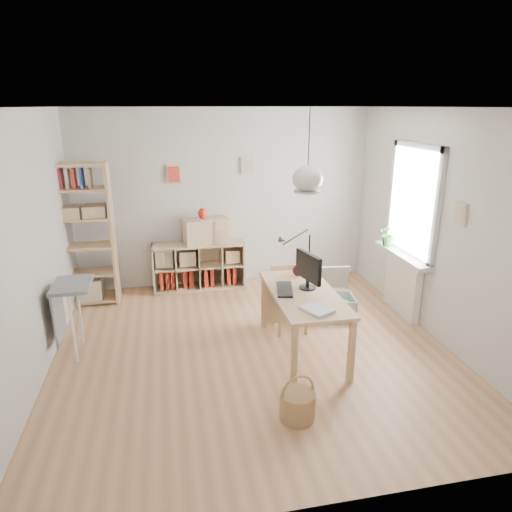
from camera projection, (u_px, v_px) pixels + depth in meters
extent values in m
plane|color=tan|center=(253.00, 349.00, 5.34)|extent=(4.50, 4.50, 0.00)
plane|color=silver|center=(225.00, 199.00, 7.01)|extent=(4.50, 0.00, 4.50)
plane|color=silver|center=(322.00, 338.00, 2.82)|extent=(4.50, 0.00, 4.50)
plane|color=silver|center=(29.00, 251.00, 4.49)|extent=(0.00, 4.50, 4.50)
plane|color=silver|center=(441.00, 228.00, 5.34)|extent=(0.00, 4.50, 4.50)
plane|color=silver|center=(252.00, 107.00, 4.49)|extent=(4.50, 4.50, 0.00)
cylinder|color=black|center=(309.00, 143.00, 4.56)|extent=(0.01, 0.01, 0.68)
ellipsoid|color=white|center=(308.00, 179.00, 4.67)|extent=(0.32, 0.32, 0.27)
cube|color=white|center=(415.00, 201.00, 5.83)|extent=(0.03, 1.00, 1.30)
cube|color=white|center=(437.00, 211.00, 5.32)|extent=(0.06, 0.08, 1.46)
cube|color=white|center=(393.00, 194.00, 6.33)|extent=(0.06, 0.08, 1.46)
cube|color=white|center=(419.00, 146.00, 5.61)|extent=(0.06, 1.16, 0.08)
cube|color=white|center=(407.00, 253.00, 6.04)|extent=(0.06, 1.16, 0.08)
cube|color=white|center=(402.00, 285.00, 6.18)|extent=(0.10, 0.80, 0.80)
cube|color=white|center=(402.00, 255.00, 6.04)|extent=(0.22, 1.20, 0.06)
cube|color=tan|center=(304.00, 293.00, 5.07)|extent=(0.70, 1.50, 0.04)
cube|color=tan|center=(294.00, 358.00, 4.48)|extent=(0.06, 0.06, 0.71)
cube|color=tan|center=(264.00, 301.00, 5.78)|extent=(0.06, 0.06, 0.71)
cube|color=tan|center=(351.00, 352.00, 4.59)|extent=(0.06, 0.06, 0.71)
cube|color=tan|center=(309.00, 297.00, 5.90)|extent=(0.06, 0.06, 0.71)
cube|color=#D5B38C|center=(200.00, 287.00, 7.15)|extent=(1.40, 0.38, 0.03)
cube|color=#D5B38C|center=(198.00, 245.00, 6.93)|extent=(1.40, 0.38, 0.03)
cube|color=#D5B38C|center=(154.00, 269.00, 6.91)|extent=(0.03, 0.38, 0.72)
cube|color=#D5B38C|center=(243.00, 263.00, 7.17)|extent=(0.03, 0.38, 0.72)
cube|color=#D5B38C|center=(198.00, 262.00, 7.21)|extent=(1.40, 0.02, 0.72)
cube|color=maroon|center=(161.00, 278.00, 7.00)|extent=(0.06, 0.26, 0.30)
cube|color=maroon|center=(167.00, 278.00, 7.02)|extent=(0.05, 0.26, 0.30)
cube|color=maroon|center=(173.00, 278.00, 7.03)|extent=(0.05, 0.26, 0.30)
cube|color=maroon|center=(185.00, 277.00, 7.07)|extent=(0.05, 0.26, 0.30)
cube|color=maroon|center=(191.00, 276.00, 7.09)|extent=(0.05, 0.26, 0.30)
cube|color=maroon|center=(206.00, 275.00, 7.13)|extent=(0.06, 0.26, 0.30)
cube|color=maroon|center=(211.00, 275.00, 7.15)|extent=(0.06, 0.26, 0.30)
cube|color=maroon|center=(228.00, 274.00, 7.19)|extent=(0.06, 0.26, 0.30)
cube|color=maroon|center=(233.00, 273.00, 7.21)|extent=(0.05, 0.26, 0.30)
cube|color=tan|center=(55.00, 237.00, 6.25)|extent=(0.04, 0.38, 2.00)
cube|color=tan|center=(113.00, 234.00, 6.39)|extent=(0.04, 0.38, 2.00)
cube|color=tan|center=(92.00, 299.00, 6.62)|extent=(0.76, 0.38, 0.03)
cube|color=tan|center=(89.00, 273.00, 6.49)|extent=(0.76, 0.38, 0.03)
cube|color=tan|center=(85.00, 246.00, 6.36)|extent=(0.76, 0.38, 0.03)
cube|color=tan|center=(82.00, 218.00, 6.24)|extent=(0.76, 0.38, 0.03)
cube|color=tan|center=(78.00, 189.00, 6.11)|extent=(0.76, 0.38, 0.03)
cube|color=tan|center=(75.00, 164.00, 6.01)|extent=(0.76, 0.38, 0.03)
cube|color=navy|center=(55.00, 179.00, 6.02)|extent=(0.04, 0.18, 0.26)
cube|color=maroon|center=(61.00, 179.00, 6.03)|extent=(0.04, 0.18, 0.26)
cube|color=#BFB192|center=(68.00, 178.00, 6.05)|extent=(0.04, 0.18, 0.26)
cube|color=maroon|center=(74.00, 178.00, 6.06)|extent=(0.04, 0.18, 0.26)
cube|color=navy|center=(82.00, 178.00, 6.08)|extent=(0.04, 0.18, 0.26)
cube|color=#BFB192|center=(90.00, 178.00, 6.10)|extent=(0.04, 0.18, 0.26)
cube|color=gray|center=(72.00, 285.00, 5.03)|extent=(0.40, 0.55, 0.04)
cylinder|color=white|center=(73.00, 328.00, 4.96)|extent=(0.03, 0.03, 0.82)
cylinder|color=white|center=(79.00, 311.00, 5.37)|extent=(0.03, 0.03, 0.82)
cube|color=gray|center=(58.00, 314.00, 5.10)|extent=(0.02, 0.50, 0.62)
cube|color=gray|center=(289.00, 299.00, 5.68)|extent=(0.40, 0.40, 0.06)
cube|color=tan|center=(279.00, 322.00, 5.56)|extent=(0.03, 0.03, 0.40)
cube|color=tan|center=(273.00, 311.00, 5.88)|extent=(0.03, 0.03, 0.40)
cube|color=tan|center=(306.00, 320.00, 5.63)|extent=(0.03, 0.03, 0.40)
cube|color=tan|center=(298.00, 309.00, 5.94)|extent=(0.03, 0.03, 0.40)
cube|color=tan|center=(286.00, 278.00, 5.78)|extent=(0.40, 0.03, 0.36)
cylinder|color=#A17448|center=(297.00, 406.00, 4.12)|extent=(0.32, 0.32, 0.27)
torus|color=#A17448|center=(298.00, 391.00, 4.08)|extent=(0.32, 0.09, 0.33)
cube|color=silver|center=(331.00, 317.00, 6.13)|extent=(0.66, 0.50, 0.02)
cube|color=silver|center=(310.00, 308.00, 6.07)|extent=(0.09, 0.41, 0.31)
cube|color=silver|center=(352.00, 307.00, 6.09)|extent=(0.09, 0.41, 0.31)
cube|color=silver|center=(334.00, 314.00, 5.90)|extent=(0.59, 0.12, 0.31)
cube|color=silver|center=(328.00, 301.00, 6.27)|extent=(0.59, 0.12, 0.31)
cube|color=silver|center=(327.00, 277.00, 6.35)|extent=(0.62, 0.29, 0.38)
sphere|color=yellow|center=(321.00, 304.00, 6.00)|extent=(0.13, 0.13, 0.13)
sphere|color=blue|center=(338.00, 301.00, 6.11)|extent=(0.13, 0.13, 0.13)
sphere|color=#C66818|center=(330.00, 303.00, 6.04)|extent=(0.13, 0.13, 0.13)
sphere|color=green|center=(345.00, 305.00, 5.99)|extent=(0.13, 0.13, 0.13)
cylinder|color=black|center=(308.00, 288.00, 5.15)|extent=(0.19, 0.19, 0.02)
cylinder|color=black|center=(308.00, 283.00, 5.14)|extent=(0.04, 0.04, 0.09)
cube|color=black|center=(308.00, 267.00, 5.07)|extent=(0.16, 0.47, 0.31)
cube|color=black|center=(284.00, 289.00, 5.10)|extent=(0.26, 0.47, 0.02)
cylinder|color=black|center=(309.00, 268.00, 5.73)|extent=(0.07, 0.07, 0.04)
cylinder|color=black|center=(309.00, 252.00, 5.66)|extent=(0.02, 0.02, 0.43)
cone|color=black|center=(283.00, 240.00, 5.44)|extent=(0.11, 0.08, 0.10)
sphere|color=#510A10|center=(298.00, 271.00, 5.51)|extent=(0.14, 0.14, 0.14)
cube|color=white|center=(317.00, 309.00, 4.59)|extent=(0.34, 0.37, 0.03)
cube|color=#D5B38C|center=(206.00, 231.00, 6.89)|extent=(0.72, 0.44, 0.38)
ellipsoid|color=#A0190D|center=(202.00, 213.00, 6.80)|extent=(0.14, 0.14, 0.16)
imported|color=#2B6726|center=(390.00, 234.00, 6.30)|extent=(0.36, 0.33, 0.33)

